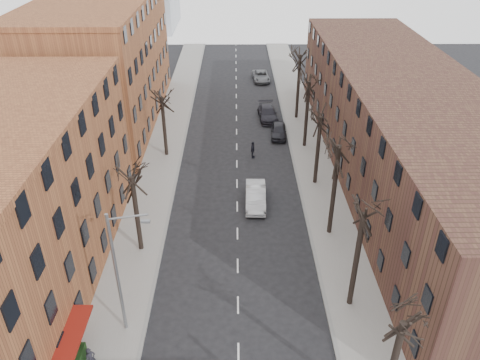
{
  "coord_description": "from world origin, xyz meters",
  "views": [
    {
      "loc": [
        -0.09,
        -11.03,
        23.65
      ],
      "look_at": [
        0.23,
        21.97,
        4.0
      ],
      "focal_mm": 35.0,
      "sensor_mm": 36.0,
      "label": 1
    }
  ],
  "objects_px": {
    "parked_car_near": "(279,131)",
    "parked_car_mid": "(268,113)",
    "pedestrian_a": "(91,359)",
    "silver_sedan": "(256,196)"
  },
  "relations": [
    {
      "from": "parked_car_near",
      "to": "parked_car_mid",
      "type": "distance_m",
      "value": 5.27
    },
    {
      "from": "parked_car_near",
      "to": "parked_car_mid",
      "type": "xyz_separation_m",
      "value": [
        -0.98,
        5.18,
        0.05
      ]
    },
    {
      "from": "silver_sedan",
      "to": "parked_car_mid",
      "type": "relative_size",
      "value": 0.94
    },
    {
      "from": "parked_car_near",
      "to": "pedestrian_a",
      "type": "relative_size",
      "value": 2.66
    },
    {
      "from": "pedestrian_a",
      "to": "parked_car_near",
      "type": "bearing_deg",
      "value": 22.92
    },
    {
      "from": "parked_car_near",
      "to": "pedestrian_a",
      "type": "xyz_separation_m",
      "value": [
        -13.45,
        -31.66,
        0.23
      ]
    },
    {
      "from": "parked_car_mid",
      "to": "pedestrian_a",
      "type": "height_order",
      "value": "pedestrian_a"
    },
    {
      "from": "pedestrian_a",
      "to": "parked_car_mid",
      "type": "bearing_deg",
      "value": 27.24
    },
    {
      "from": "silver_sedan",
      "to": "parked_car_mid",
      "type": "height_order",
      "value": "silver_sedan"
    },
    {
      "from": "silver_sedan",
      "to": "parked_car_near",
      "type": "height_order",
      "value": "silver_sedan"
    }
  ]
}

